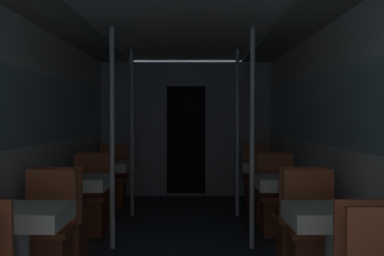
# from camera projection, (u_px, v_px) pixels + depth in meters

# --- Properties ---
(wall_left) EXTENTS (0.05, 10.12, 2.23)m
(wall_left) POSITION_uv_depth(u_px,v_px,m) (18.00, 136.00, 4.69)
(wall_left) COLOR silver
(wall_left) RESTS_ON ground_plane
(wall_right) EXTENTS (0.05, 10.12, 2.23)m
(wall_right) POSITION_uv_depth(u_px,v_px,m) (347.00, 137.00, 4.68)
(wall_right) COLOR silver
(wall_right) RESTS_ON ground_plane
(ceiling_panel) EXTENTS (2.89, 10.12, 0.07)m
(ceiling_panel) POSITION_uv_depth(u_px,v_px,m) (182.00, 9.00, 4.66)
(ceiling_panel) COLOR white
(ceiling_panel) RESTS_ON wall_left
(bulkhead_far) EXTENTS (2.83, 0.09, 2.23)m
(bulkhead_far) POSITION_uv_depth(u_px,v_px,m) (188.00, 129.00, 8.90)
(bulkhead_far) COLOR gray
(bulkhead_far) RESTS_ON ground_plane
(dining_table_left_1) EXTENTS (0.62, 0.62, 0.73)m
(dining_table_left_1) POSITION_uv_depth(u_px,v_px,m) (23.00, 225.00, 3.61)
(dining_table_left_1) COLOR #4C4C51
(dining_table_left_1) RESTS_ON ground_plane
(chair_left_far_1) EXTENTS (0.41, 0.41, 0.90)m
(chair_left_far_1) POSITION_uv_depth(u_px,v_px,m) (48.00, 249.00, 4.23)
(chair_left_far_1) COLOR brown
(chair_left_far_1) RESTS_ON ground_plane
(dining_table_left_2) EXTENTS (0.62, 0.62, 0.73)m
(dining_table_left_2) POSITION_uv_depth(u_px,v_px,m) (79.00, 189.00, 5.39)
(dining_table_left_2) COLOR #4C4C51
(dining_table_left_2) RESTS_ON ground_plane
(chair_left_near_2) EXTENTS (0.41, 0.41, 0.90)m
(chair_left_near_2) POSITION_uv_depth(u_px,v_px,m) (65.00, 233.00, 4.78)
(chair_left_near_2) COLOR brown
(chair_left_near_2) RESTS_ON ground_plane
(chair_left_far_2) EXTENTS (0.41, 0.41, 0.90)m
(chair_left_far_2) POSITION_uv_depth(u_px,v_px,m) (91.00, 209.00, 6.01)
(chair_left_far_2) COLOR brown
(chair_left_far_2) RESTS_ON ground_plane
(support_pole_left_2) EXTENTS (0.05, 0.05, 2.23)m
(support_pole_left_2) POSITION_uv_depth(u_px,v_px,m) (114.00, 138.00, 5.37)
(support_pole_left_2) COLOR silver
(support_pole_left_2) RESTS_ON ground_plane
(dining_table_left_3) EXTENTS (0.62, 0.62, 0.73)m
(dining_table_left_3) POSITION_uv_depth(u_px,v_px,m) (107.00, 171.00, 7.17)
(dining_table_left_3) COLOR #4C4C51
(dining_table_left_3) RESTS_ON ground_plane
(chair_left_near_3) EXTENTS (0.41, 0.41, 0.90)m
(chair_left_near_3) POSITION_uv_depth(u_px,v_px,m) (99.00, 201.00, 6.56)
(chair_left_near_3) COLOR brown
(chair_left_near_3) RESTS_ON ground_plane
(chair_left_far_3) EXTENTS (0.41, 0.41, 0.90)m
(chair_left_far_3) POSITION_uv_depth(u_px,v_px,m) (114.00, 188.00, 7.78)
(chair_left_far_3) COLOR brown
(chair_left_far_3) RESTS_ON ground_plane
(support_pole_left_3) EXTENTS (0.05, 0.05, 2.23)m
(support_pole_left_3) POSITION_uv_depth(u_px,v_px,m) (134.00, 132.00, 7.15)
(support_pole_left_3) COLOR silver
(support_pole_left_3) RESTS_ON ground_plane
(dining_table_right_1) EXTENTS (0.62, 0.62, 0.73)m
(dining_table_right_1) POSITION_uv_depth(u_px,v_px,m) (335.00, 225.00, 3.61)
(dining_table_right_1) COLOR #4C4C51
(dining_table_right_1) RESTS_ON ground_plane
(chair_right_far_1) EXTENTS (0.41, 0.41, 0.90)m
(chair_right_far_1) POSITION_uv_depth(u_px,v_px,m) (314.00, 249.00, 4.22)
(chair_right_far_1) COLOR brown
(chair_right_far_1) RESTS_ON ground_plane
(dining_table_right_2) EXTENTS (0.62, 0.62, 0.73)m
(dining_table_right_2) POSITION_uv_depth(u_px,v_px,m) (288.00, 189.00, 5.38)
(dining_table_right_2) COLOR #4C4C51
(dining_table_right_2) RESTS_ON ground_plane
(chair_right_near_2) EXTENTS (0.41, 0.41, 0.90)m
(chair_right_near_2) POSITION_uv_depth(u_px,v_px,m) (300.00, 234.00, 4.78)
(chair_right_near_2) COLOR brown
(chair_right_near_2) RESTS_ON ground_plane
(chair_right_far_2) EXTENTS (0.41, 0.41, 0.90)m
(chair_right_far_2) POSITION_uv_depth(u_px,v_px,m) (279.00, 209.00, 6.00)
(chair_right_far_2) COLOR brown
(chair_right_far_2) RESTS_ON ground_plane
(support_pole_right_2) EXTENTS (0.05, 0.05, 2.23)m
(support_pole_right_2) POSITION_uv_depth(u_px,v_px,m) (254.00, 138.00, 5.37)
(support_pole_right_2) COLOR silver
(support_pole_right_2) RESTS_ON ground_plane
(dining_table_right_3) EXTENTS (0.62, 0.62, 0.73)m
(dining_table_right_3) POSITION_uv_depth(u_px,v_px,m) (265.00, 171.00, 7.16)
(dining_table_right_3) COLOR #4C4C51
(dining_table_right_3) RESTS_ON ground_plane
(chair_right_near_3) EXTENTS (0.41, 0.41, 0.90)m
(chair_right_near_3) POSITION_uv_depth(u_px,v_px,m) (271.00, 202.00, 6.55)
(chair_right_near_3) COLOR brown
(chair_right_near_3) RESTS_ON ground_plane
(chair_right_far_3) EXTENTS (0.41, 0.41, 0.90)m
(chair_right_far_3) POSITION_uv_depth(u_px,v_px,m) (259.00, 188.00, 7.78)
(chair_right_far_3) COLOR brown
(chair_right_far_3) RESTS_ON ground_plane
(support_pole_right_3) EXTENTS (0.05, 0.05, 2.23)m
(support_pole_right_3) POSITION_uv_depth(u_px,v_px,m) (239.00, 132.00, 7.15)
(support_pole_right_3) COLOR silver
(support_pole_right_3) RESTS_ON ground_plane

